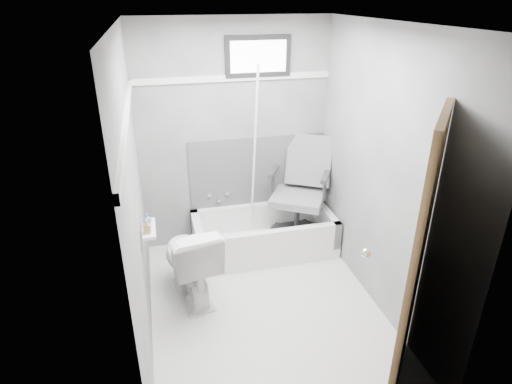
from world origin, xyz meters
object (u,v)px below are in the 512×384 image
object	(u,v)px
door	(483,288)
soap_bottle_b	(147,219)
office_chair	(298,191)
toilet	(190,261)
soap_bottle_a	(147,227)
bathtub	(264,234)

from	to	relation	value
door	soap_bottle_b	world-z (taller)	door
office_chair	toilet	bearing A→B (deg)	-122.90
soap_bottle_a	bathtub	bearing A→B (deg)	38.07
door	soap_bottle_a	bearing A→B (deg)	146.03
office_chair	soap_bottle_a	world-z (taller)	office_chair
soap_bottle_b	door	bearing A→B (deg)	-36.75
toilet	door	world-z (taller)	door
toilet	soap_bottle_b	xyz separation A→B (m)	(-0.32, -0.19, 0.58)
office_chair	door	size ratio (longest dim) A/B	0.55
bathtub	soap_bottle_b	distance (m)	1.59
door	office_chair	bearing A→B (deg)	99.25
bathtub	door	bearing A→B (deg)	-71.25
door	soap_bottle_b	size ratio (longest dim) A/B	21.46
toilet	soap_bottle_a	world-z (taller)	soap_bottle_a
bathtub	toilet	bearing A→B (deg)	-145.62
office_chair	door	bearing A→B (deg)	-50.17
bathtub	door	xyz separation A→B (m)	(0.75, -2.21, 0.79)
soap_bottle_b	toilet	bearing A→B (deg)	31.35
bathtub	toilet	world-z (taller)	toilet
office_chair	soap_bottle_b	xyz separation A→B (m)	(-1.55, -0.81, 0.29)
door	soap_bottle_b	bearing A→B (deg)	143.25
bathtub	office_chair	world-z (taller)	office_chair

